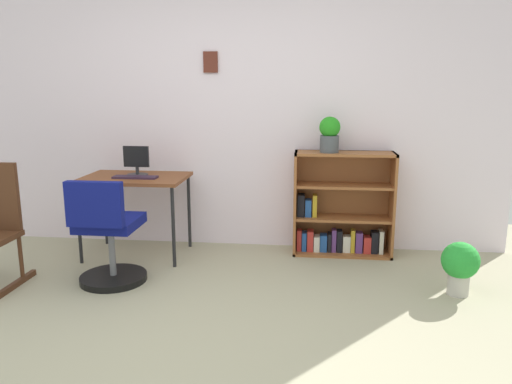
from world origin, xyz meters
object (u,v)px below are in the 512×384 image
object	(u,v)px
desk	(135,183)
potted_plant_floor	(460,264)
monitor	(137,162)
office_chair	(108,239)
potted_plant_on_shelf	(330,134)
keyboard	(135,177)
bookshelf_low	(341,210)

from	to	relation	value
desk	potted_plant_floor	xyz separation A→B (m)	(2.66, -0.61, -0.43)
monitor	office_chair	distance (m)	0.88
monitor	potted_plant_on_shelf	world-z (taller)	potted_plant_on_shelf
potted_plant_floor	monitor	bearing A→B (deg)	166.31
monitor	potted_plant_floor	distance (m)	2.80
office_chair	potted_plant_on_shelf	xyz separation A→B (m)	(1.70, 0.91, 0.74)
desk	keyboard	xyz separation A→B (m)	(0.04, -0.08, 0.07)
desk	potted_plant_floor	world-z (taller)	desk
potted_plant_on_shelf	keyboard	bearing A→B (deg)	-170.01
office_chair	potted_plant_on_shelf	distance (m)	2.06
desk	potted_plant_floor	bearing A→B (deg)	-12.81
desk	keyboard	bearing A→B (deg)	-66.24
keyboard	bookshelf_low	distance (m)	1.87
office_chair	potted_plant_on_shelf	world-z (taller)	potted_plant_on_shelf
desk	bookshelf_low	bearing A→B (deg)	8.22
desk	bookshelf_low	world-z (taller)	bookshelf_low
desk	office_chair	bearing A→B (deg)	-88.33
desk	keyboard	world-z (taller)	keyboard
desk	monitor	world-z (taller)	monitor
potted_plant_floor	keyboard	bearing A→B (deg)	168.78
office_chair	potted_plant_on_shelf	size ratio (longest dim) A/B	2.71
keyboard	office_chair	xyz separation A→B (m)	(-0.02, -0.61, -0.37)
potted_plant_on_shelf	office_chair	bearing A→B (deg)	-151.92
monitor	bookshelf_low	size ratio (longest dim) A/B	0.28
office_chair	monitor	bearing A→B (deg)	90.77
desk	office_chair	world-z (taller)	office_chair
potted_plant_on_shelf	potted_plant_floor	bearing A→B (deg)	-40.83
monitor	potted_plant_on_shelf	xyz separation A→B (m)	(1.71, 0.17, 0.26)
desk	monitor	distance (m)	0.19
keyboard	office_chair	world-z (taller)	office_chair
keyboard	monitor	bearing A→B (deg)	102.11
monitor	bookshelf_low	xyz separation A→B (m)	(1.83, 0.23, -0.44)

